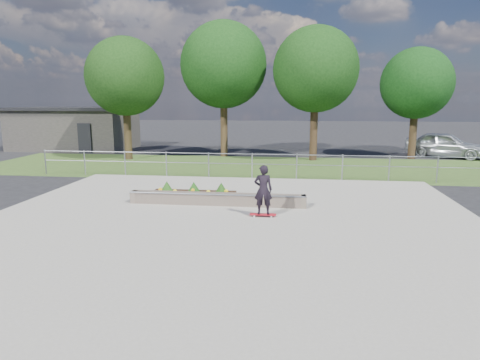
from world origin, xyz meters
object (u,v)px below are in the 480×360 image
object	(u,v)px
planter_bed	(193,195)
parked_car	(445,145)
grind_ledge	(217,199)
skateboarder	(263,190)

from	to	relation	value
planter_bed	parked_car	size ratio (longest dim) A/B	0.64
planter_bed	grind_ledge	bearing A→B (deg)	-32.13
skateboarder	parked_car	size ratio (longest dim) A/B	0.34
planter_bed	parked_car	world-z (taller)	parked_car
skateboarder	parked_car	xyz separation A→B (m)	(10.23, 15.21, -0.10)
grind_ledge	parked_car	xyz separation A→B (m)	(11.88, 13.92, 0.53)
planter_bed	skateboarder	size ratio (longest dim) A/B	1.87
parked_car	skateboarder	bearing A→B (deg)	171.46
planter_bed	skateboarder	world-z (taller)	skateboarder
parked_car	planter_bed	bearing A→B (deg)	161.30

